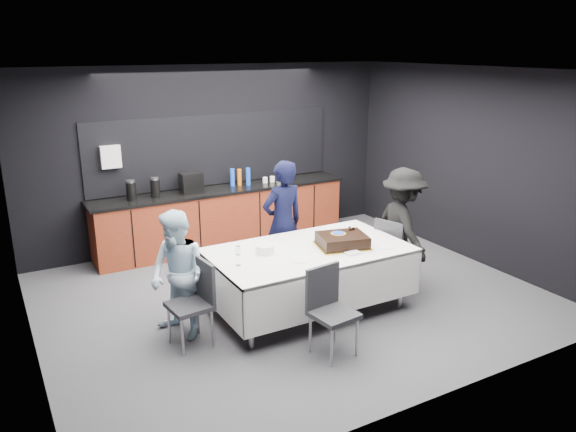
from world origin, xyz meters
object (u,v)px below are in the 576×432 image
(cake_assembly, at_px, (342,241))
(plate_stack, at_px, (265,249))
(person_center, at_px, (283,223))
(person_left, at_px, (178,276))
(person_right, at_px, (402,228))
(chair_right, at_px, (392,248))
(chair_left, at_px, (196,297))
(party_table, at_px, (309,260))
(champagne_flute, at_px, (238,252))
(chair_near, at_px, (329,304))

(cake_assembly, bearing_deg, plate_stack, 164.72)
(person_center, bearing_deg, person_left, 17.22)
(person_right, bearing_deg, chair_right, 97.14)
(plate_stack, relative_size, chair_left, 0.23)
(party_table, xyz_separation_m, chair_right, (1.32, 0.06, -0.11))
(champagne_flute, relative_size, chair_left, 0.24)
(cake_assembly, bearing_deg, chair_near, -131.27)
(champagne_flute, height_order, chair_near, champagne_flute)
(person_left, relative_size, person_right, 0.90)
(party_table, height_order, chair_near, chair_near)
(chair_right, bearing_deg, champagne_flute, -176.59)
(person_right, bearing_deg, champagne_flute, 104.13)
(chair_right, bearing_deg, chair_left, -176.66)
(chair_right, height_order, chair_near, same)
(plate_stack, height_order, person_left, person_left)
(person_center, relative_size, person_right, 1.06)
(party_table, height_order, plate_stack, plate_stack)
(chair_right, distance_m, person_center, 1.47)
(person_center, bearing_deg, person_right, 143.28)
(champagne_flute, bearing_deg, person_right, 2.97)
(cake_assembly, bearing_deg, person_right, 9.29)
(person_right, bearing_deg, chair_near, 130.12)
(party_table, xyz_separation_m, champagne_flute, (-0.94, -0.07, 0.30))
(party_table, distance_m, chair_near, 0.99)
(party_table, relative_size, chair_near, 2.51)
(person_center, height_order, person_left, person_center)
(champagne_flute, height_order, chair_left, champagne_flute)
(chair_left, bearing_deg, party_table, 3.90)
(person_left, bearing_deg, party_table, 63.71)
(person_center, relative_size, person_left, 1.18)
(party_table, bearing_deg, chair_left, -176.10)
(cake_assembly, xyz_separation_m, champagne_flute, (-1.33, 0.05, 0.09))
(chair_left, distance_m, chair_right, 2.77)
(chair_near, xyz_separation_m, person_center, (0.44, 1.79, 0.30))
(chair_right, distance_m, person_left, 2.88)
(champagne_flute, bearing_deg, plate_stack, 24.76)
(cake_assembly, height_order, chair_right, cake_assembly)
(chair_left, relative_size, person_center, 0.55)
(cake_assembly, bearing_deg, chair_right, 11.28)
(plate_stack, distance_m, person_center, 0.96)
(chair_left, xyz_separation_m, chair_right, (2.77, 0.16, 0.00))
(champagne_flute, relative_size, person_left, 0.16)
(party_table, distance_m, champagne_flute, 0.99)
(chair_left, xyz_separation_m, person_right, (2.91, 0.15, 0.26))
(party_table, distance_m, person_right, 1.47)
(person_left, bearing_deg, plate_stack, 68.04)
(champagne_flute, xyz_separation_m, person_center, (1.06, 0.92, -0.10))
(plate_stack, height_order, chair_near, chair_near)
(party_table, height_order, chair_left, chair_left)
(plate_stack, distance_m, person_left, 1.05)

